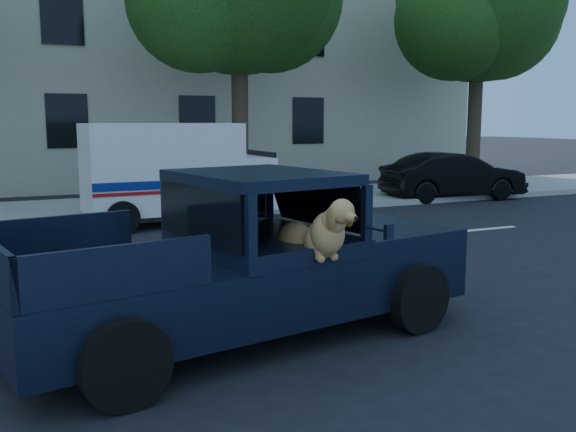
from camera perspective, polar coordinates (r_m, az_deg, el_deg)
name	(u,v)px	position (r m, az deg, el deg)	size (l,w,h in m)	color
ground	(121,333)	(7.15, -14.63, -10.01)	(120.00, 120.00, 0.00)	black
far_sidewalk	(48,213)	(16.08, -20.58, 0.28)	(60.00, 4.00, 0.15)	gray
lane_stripes	(204,255)	(10.81, -7.44, -3.45)	(21.60, 0.14, 0.01)	silver
street_tree_right	(480,7)	(21.89, 16.66, 17.35)	(6.00, 5.20, 8.60)	#332619
building_main	(115,54)	(23.67, -15.15, 13.76)	(26.00, 6.00, 9.00)	#BDB79C
pickup_truck	(236,284)	(6.62, -4.69, -6.03)	(5.04, 2.77, 1.71)	black
mail_truck	(174,180)	(14.15, -10.06, 3.18)	(3.97, 2.05, 2.16)	silver
parked_sedan	(453,176)	(18.68, 14.47, 3.44)	(4.01, 1.40, 1.32)	black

